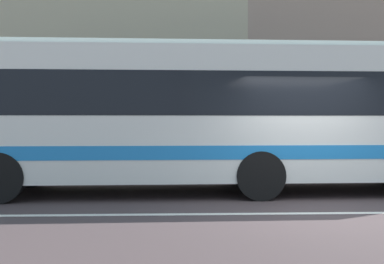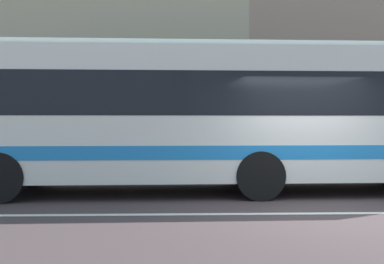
% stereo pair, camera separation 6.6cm
% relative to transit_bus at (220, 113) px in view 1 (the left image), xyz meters
% --- Properties ---
extents(ground_plane, '(160.00, 160.00, 0.00)m').
position_rel_transit_bus_xyz_m(ground_plane, '(1.64, -2.52, -1.79)').
color(ground_plane, '#433738').
extents(lane_centre_line, '(60.00, 0.16, 0.01)m').
position_rel_transit_bus_xyz_m(lane_centre_line, '(1.64, -2.52, -1.79)').
color(lane_centre_line, silver).
rests_on(lane_centre_line, ground_plane).
extents(transit_bus, '(11.06, 2.81, 3.26)m').
position_rel_transit_bus_xyz_m(transit_bus, '(0.00, 0.00, 0.00)').
color(transit_bus, silver).
rests_on(transit_bus, ground_plane).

